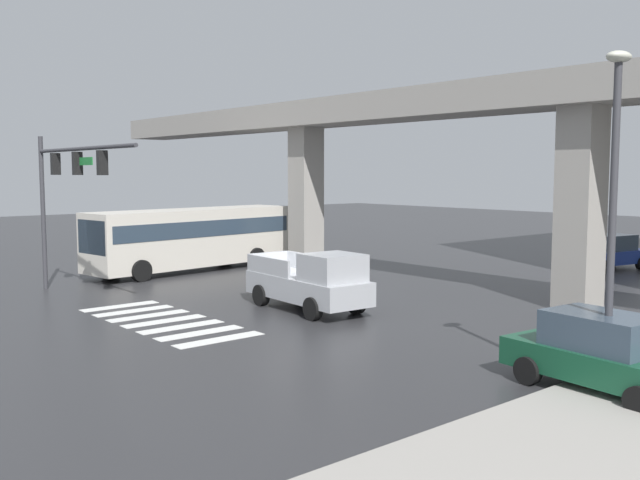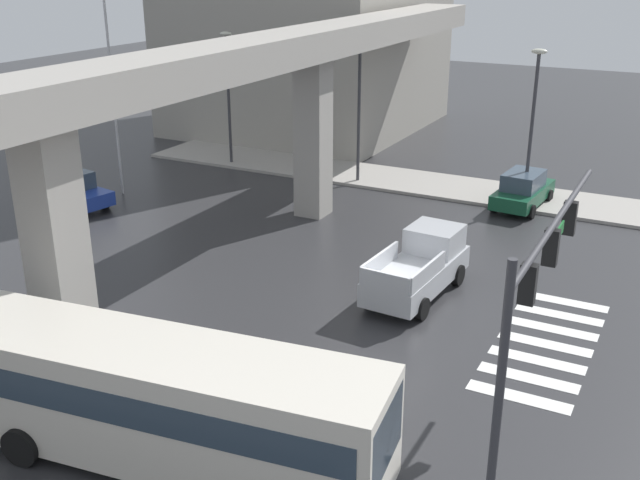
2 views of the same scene
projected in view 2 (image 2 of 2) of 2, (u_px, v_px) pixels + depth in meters
name	position (u px, v px, depth m)	size (l,w,h in m)	color
ground_plane	(390.00, 309.00, 25.04)	(120.00, 120.00, 0.00)	#2D2D30
crosswalk_stripes	(545.00, 344.00, 22.84)	(7.15, 2.80, 0.01)	silver
elevated_overpass	(209.00, 81.00, 25.46)	(49.32, 2.53, 8.20)	#9E9991
sidewalk_east	(461.00, 189.00, 37.55)	(4.00, 36.00, 0.15)	#9E9991
pickup_truck	(421.00, 266.00, 25.97)	(5.21, 2.33, 2.08)	#A8AAAF
city_bus	(159.00, 397.00, 17.00)	(3.82, 11.03, 2.99)	beige
sedan_dark_green	(523.00, 190.00, 34.74)	(4.44, 2.24, 1.72)	#14472D
sedan_blue	(70.00, 189.00, 34.82)	(2.52, 4.54, 1.72)	#1E3899
traffic_signal_mast	(537.00, 288.00, 15.75)	(8.69, 0.32, 6.20)	#38383D
street_lamp_near_corner	(533.00, 110.00, 33.48)	(0.44, 0.70, 7.24)	#38383D
street_lamp_mid_block	(359.00, 94.00, 37.16)	(0.44, 0.70, 7.24)	#38383D
street_lamp_far_north	(228.00, 83.00, 40.52)	(0.44, 0.70, 7.24)	#38383D
fire_hydrant	(525.00, 201.00, 34.57)	(0.24, 0.24, 0.85)	red
flagpole	(112.00, 65.00, 34.84)	(1.16, 0.12, 10.85)	silver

